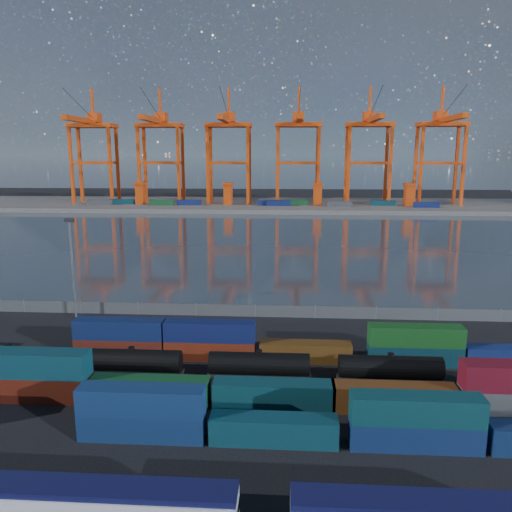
{
  "coord_description": "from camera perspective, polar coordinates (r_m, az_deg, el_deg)",
  "views": [
    {
      "loc": [
        5.23,
        -51.84,
        26.63
      ],
      "look_at": [
        0.0,
        30.0,
        10.0
      ],
      "focal_mm": 35.0,
      "sensor_mm": 36.0,
      "label": 1
    }
  ],
  "objects": [
    {
      "name": "ground",
      "position": [
        58.51,
        -1.94,
        -15.61
      ],
      "size": [
        700.0,
        700.0,
        0.0
      ],
      "primitive_type": "plane",
      "color": "black",
      "rests_on": "ground"
    },
    {
      "name": "harbor_water",
      "position": [
        159.17,
        1.72,
        1.83
      ],
      "size": [
        700.0,
        700.0,
        0.0
      ],
      "primitive_type": "plane",
      "color": "#2F3B44",
      "rests_on": "ground"
    },
    {
      "name": "far_quay",
      "position": [
        263.14,
        2.51,
        5.86
      ],
      "size": [
        700.0,
        70.0,
        2.0
      ],
      "primitive_type": "cube",
      "color": "#514F4C",
      "rests_on": "ground"
    },
    {
      "name": "distant_mountains",
      "position": [
        1664.16,
        5.91,
        18.09
      ],
      "size": [
        2470.0,
        1100.0,
        520.0
      ],
      "color": "#1E2630",
      "rests_on": "ground"
    },
    {
      "name": "container_row_south",
      "position": [
        55.42,
        -25.33,
        -15.84
      ],
      "size": [
        127.22,
        2.44,
        5.21
      ],
      "color": "#3E3F43",
      "rests_on": "ground"
    },
    {
      "name": "container_row_mid",
      "position": [
        55.48,
        -1.35,
        -14.88
      ],
      "size": [
        142.87,
        2.65,
        5.65
      ],
      "color": "#3E4243",
      "rests_on": "ground"
    },
    {
      "name": "container_row_north",
      "position": [
        67.41,
        -5.88,
        -9.82
      ],
      "size": [
        141.42,
        2.44,
        5.19
      ],
      "color": "#0F144F",
      "rests_on": "ground"
    },
    {
      "name": "tanker_string",
      "position": [
        70.0,
        -26.37,
        -10.46
      ],
      "size": [
        105.47,
        2.68,
        3.83
      ],
      "color": "black",
      "rests_on": "ground"
    },
    {
      "name": "waterfront_fence",
      "position": [
        84.02,
        -0.09,
        -6.3
      ],
      "size": [
        160.12,
        0.12,
        2.2
      ],
      "color": "#595B5E",
      "rests_on": "ground"
    },
    {
      "name": "yard_light_mast",
      "position": [
        87.18,
        -20.27,
        -0.72
      ],
      "size": [
        1.6,
        0.4,
        16.6
      ],
      "color": "slate",
      "rests_on": "ground"
    },
    {
      "name": "gantry_cranes",
      "position": [
        255.77,
        0.82,
        13.71
      ],
      "size": [
        198.0,
        44.15,
        59.79
      ],
      "color": "#E44610",
      "rests_on": "ground"
    },
    {
      "name": "quay_containers",
      "position": [
        248.93,
        -0.1,
        6.09
      ],
      "size": [
        172.58,
        10.99,
        2.6
      ],
      "color": "navy",
      "rests_on": "far_quay"
    },
    {
      "name": "straddle_carriers",
      "position": [
        252.66,
        1.91,
        7.19
      ],
      "size": [
        140.0,
        7.0,
        11.1
      ],
      "color": "#E44610",
      "rests_on": "far_quay"
    }
  ]
}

